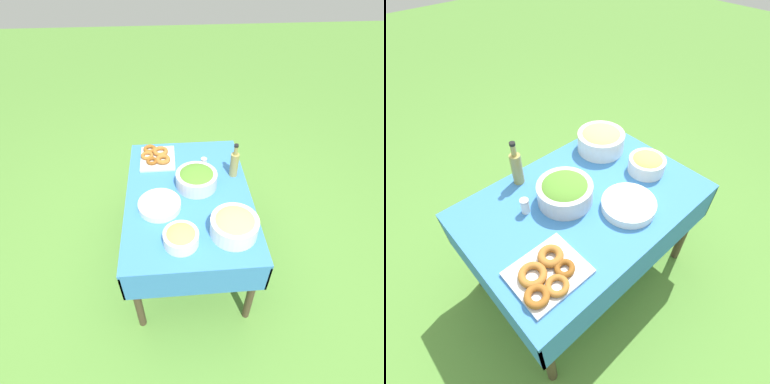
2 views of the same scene
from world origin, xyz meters
TOP-DOWN VIEW (x-y plane):
  - ground_plane at (0.00, 0.00)m, footprint 14.00×14.00m
  - picnic_table at (0.00, 0.00)m, footprint 1.21×0.83m
  - salad_bowl at (0.07, -0.06)m, footprint 0.28×0.28m
  - pasta_bowl at (-0.36, -0.24)m, footprint 0.28×0.28m
  - donut_platter at (0.41, 0.21)m, footprint 0.32×0.28m
  - plate_stack at (-0.12, 0.19)m, footprint 0.27×0.27m
  - olive_oil_bottle at (0.17, -0.33)m, footprint 0.06×0.06m
  - fruit_bowl at (-0.41, 0.07)m, footprint 0.20×0.20m
  - salt_shaker at (0.27, -0.13)m, footprint 0.04×0.04m

SIDE VIEW (x-z plane):
  - ground_plane at x=0.00m, z-range 0.00..0.00m
  - picnic_table at x=0.00m, z-range 0.24..0.93m
  - donut_platter at x=0.41m, z-range 0.68..0.73m
  - plate_stack at x=-0.12m, z-range 0.68..0.73m
  - salt_shaker at x=0.27m, z-range 0.68..0.77m
  - fruit_bowl at x=-0.41m, z-range 0.68..0.79m
  - salad_bowl at x=0.07m, z-range 0.69..0.81m
  - pasta_bowl at x=-0.36m, z-range 0.69..0.82m
  - olive_oil_bottle at x=0.17m, z-range 0.66..0.91m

